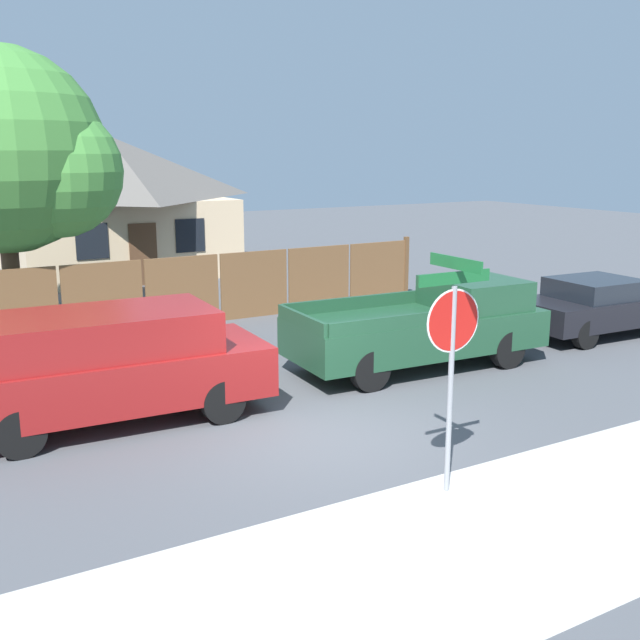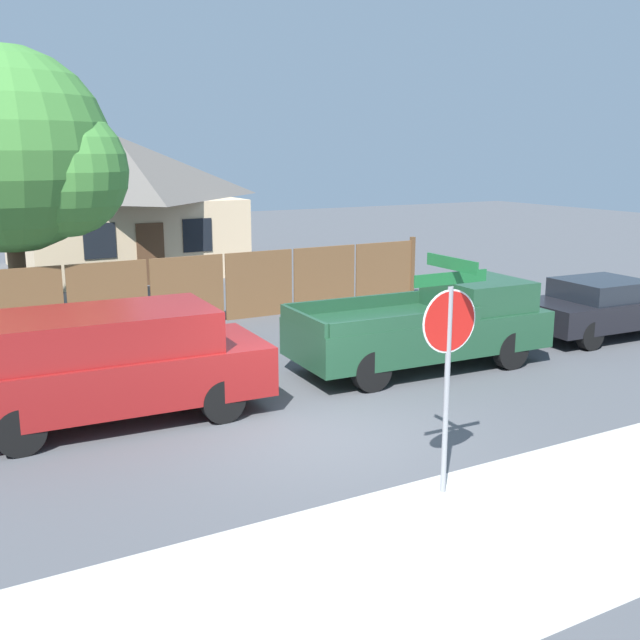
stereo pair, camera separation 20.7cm
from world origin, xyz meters
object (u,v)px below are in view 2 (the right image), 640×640
(red_suv, at_px, (111,362))
(parked_sedan, at_px, (604,306))
(orange_pickup, at_px, (429,326))
(house, at_px, (119,201))
(oak_tree, at_px, (18,155))
(stop_sign, at_px, (449,335))

(red_suv, height_order, parked_sedan, red_suv)
(red_suv, relative_size, parked_sedan, 1.21)
(orange_pickup, bearing_deg, parked_sedan, 3.10)
(house, height_order, oak_tree, oak_tree)
(oak_tree, bearing_deg, orange_pickup, -46.38)
(orange_pickup, bearing_deg, stop_sign, -122.40)
(parked_sedan, bearing_deg, house, 117.67)
(house, relative_size, red_suv, 1.58)
(house, relative_size, orange_pickup, 1.50)
(red_suv, relative_size, orange_pickup, 0.95)
(parked_sedan, height_order, stop_sign, stop_sign)
(house, bearing_deg, stop_sign, -93.54)
(red_suv, distance_m, stop_sign, 5.68)
(house, height_order, parked_sedan, house)
(oak_tree, bearing_deg, red_suv, -88.45)
(house, distance_m, stop_sign, 20.34)
(orange_pickup, xyz_separation_m, parked_sedan, (5.12, 0.01, -0.13))
(orange_pickup, relative_size, parked_sedan, 1.28)
(oak_tree, height_order, parked_sedan, oak_tree)
(oak_tree, relative_size, red_suv, 1.32)
(stop_sign, bearing_deg, oak_tree, 106.72)
(oak_tree, distance_m, stop_sign, 12.14)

